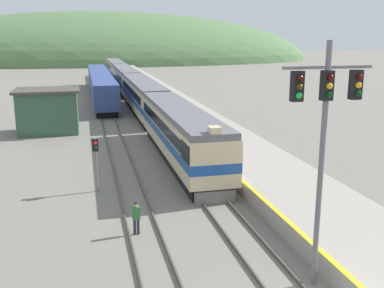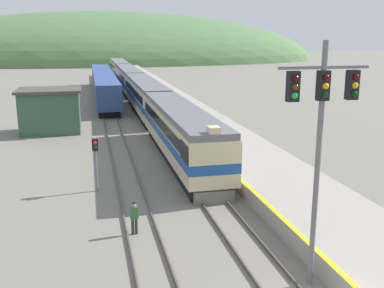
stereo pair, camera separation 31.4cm
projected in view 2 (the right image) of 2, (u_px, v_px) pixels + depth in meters
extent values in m
cube|color=#4C443D|center=(122.00, 88.00, 80.28)|extent=(0.08, 180.00, 0.16)
cube|color=#4C443D|center=(130.00, 87.00, 80.59)|extent=(0.08, 180.00, 0.16)
cube|color=#4C443D|center=(98.00, 88.00, 79.34)|extent=(0.08, 180.00, 0.16)
cube|color=#4C443D|center=(106.00, 88.00, 79.65)|extent=(0.08, 180.00, 0.16)
cube|color=#9E9689|center=(171.00, 100.00, 62.37)|extent=(5.47, 140.00, 0.91)
cube|color=yellow|center=(152.00, 97.00, 61.70)|extent=(0.24, 140.00, 0.01)
ellipsoid|color=#517547|center=(106.00, 61.00, 163.95)|extent=(157.54, 70.89, 35.26)
cube|color=#385B42|center=(51.00, 112.00, 43.19)|extent=(5.46, 4.42, 3.96)
cube|color=#47423D|center=(49.00, 90.00, 42.70)|extent=(5.96, 4.92, 0.24)
cube|color=black|center=(181.00, 154.00, 33.85)|extent=(2.43, 18.08, 0.85)
cube|color=beige|center=(180.00, 131.00, 33.43)|extent=(2.96, 19.23, 2.72)
cube|color=#1E4C99|center=(180.00, 134.00, 33.48)|extent=(2.99, 19.25, 0.60)
cube|color=black|center=(180.00, 123.00, 33.29)|extent=(2.99, 18.08, 0.81)
cube|color=slate|center=(180.00, 110.00, 33.06)|extent=(2.78, 19.23, 0.40)
cube|color=black|center=(210.00, 151.00, 25.24)|extent=(3.00, 2.20, 1.09)
cube|color=beige|center=(214.00, 130.00, 24.29)|extent=(0.64, 0.80, 0.36)
cube|color=slate|center=(214.00, 197.00, 24.93)|extent=(2.31, 0.40, 0.77)
cube|color=black|center=(146.00, 110.00, 54.06)|extent=(2.43, 20.34, 0.85)
cube|color=beige|center=(145.00, 95.00, 53.64)|extent=(2.96, 21.63, 2.72)
cube|color=#1E4C99|center=(145.00, 97.00, 53.69)|extent=(2.99, 21.65, 0.60)
cube|color=black|center=(145.00, 90.00, 53.50)|extent=(2.99, 20.34, 0.81)
cube|color=slate|center=(145.00, 82.00, 53.28)|extent=(2.78, 21.63, 0.40)
cube|color=black|center=(129.00, 89.00, 75.42)|extent=(2.43, 20.34, 0.85)
cube|color=beige|center=(129.00, 78.00, 75.00)|extent=(2.96, 21.63, 2.72)
cube|color=#1E4C99|center=(129.00, 79.00, 75.05)|extent=(2.99, 21.65, 0.60)
cube|color=black|center=(128.00, 75.00, 74.86)|extent=(2.99, 20.34, 0.81)
cube|color=slate|center=(128.00, 69.00, 74.63)|extent=(2.78, 21.63, 0.40)
cube|color=black|center=(120.00, 77.00, 96.77)|extent=(2.43, 20.34, 0.85)
cube|color=beige|center=(119.00, 69.00, 96.35)|extent=(2.96, 21.63, 2.72)
cube|color=#1E4C99|center=(119.00, 70.00, 96.40)|extent=(2.99, 21.65, 0.60)
cube|color=black|center=(119.00, 66.00, 96.21)|extent=(2.99, 20.34, 0.81)
cube|color=slate|center=(119.00, 61.00, 95.99)|extent=(2.78, 21.63, 0.40)
cube|color=black|center=(104.00, 94.00, 68.33)|extent=(2.46, 37.06, 0.80)
cube|color=#334784|center=(103.00, 82.00, 67.89)|extent=(2.90, 38.60, 2.98)
cylinder|color=slate|center=(317.00, 170.00, 15.87)|extent=(0.20, 0.20, 8.97)
cube|color=slate|center=(324.00, 67.00, 15.03)|extent=(3.30, 0.10, 0.10)
cube|color=black|center=(293.00, 86.00, 14.93)|extent=(0.40, 0.28, 1.02)
sphere|color=#3C0504|center=(296.00, 78.00, 14.70)|extent=(0.22, 0.22, 0.22)
sphere|color=#412C05|center=(295.00, 87.00, 14.77)|extent=(0.22, 0.22, 0.22)
sphere|color=green|center=(295.00, 96.00, 14.83)|extent=(0.22, 0.22, 0.22)
cube|color=black|center=(323.00, 86.00, 15.17)|extent=(0.40, 0.28, 1.02)
sphere|color=#3C0504|center=(326.00, 78.00, 14.94)|extent=(0.22, 0.22, 0.22)
sphere|color=orange|center=(326.00, 86.00, 15.00)|extent=(0.22, 0.22, 0.22)
sphere|color=black|center=(325.00, 95.00, 15.07)|extent=(0.22, 0.22, 0.22)
cube|color=black|center=(352.00, 85.00, 15.41)|extent=(0.40, 0.28, 1.02)
sphere|color=#3C0504|center=(356.00, 77.00, 15.18)|extent=(0.22, 0.22, 0.22)
sphere|color=orange|center=(355.00, 85.00, 15.24)|extent=(0.22, 0.22, 0.22)
sphere|color=black|center=(354.00, 94.00, 15.31)|extent=(0.22, 0.22, 0.22)
cylinder|color=slate|center=(96.00, 165.00, 26.67)|extent=(0.14, 0.14, 3.28)
cube|color=black|center=(95.00, 145.00, 26.38)|extent=(0.36, 0.28, 0.71)
sphere|color=red|center=(95.00, 143.00, 26.18)|extent=(0.22, 0.22, 0.22)
sphere|color=black|center=(95.00, 148.00, 26.24)|extent=(0.22, 0.22, 0.22)
cylinder|color=#2D2D33|center=(133.00, 227.00, 21.06)|extent=(0.14, 0.14, 0.77)
cylinder|color=#2D2D33|center=(136.00, 226.00, 21.11)|extent=(0.14, 0.14, 0.77)
cube|color=#336B38|center=(134.00, 213.00, 20.93)|extent=(0.38, 0.26, 0.60)
sphere|color=tan|center=(134.00, 205.00, 20.83)|extent=(0.21, 0.21, 0.21)
cylinder|color=black|center=(134.00, 203.00, 20.81)|extent=(0.22, 0.22, 0.06)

